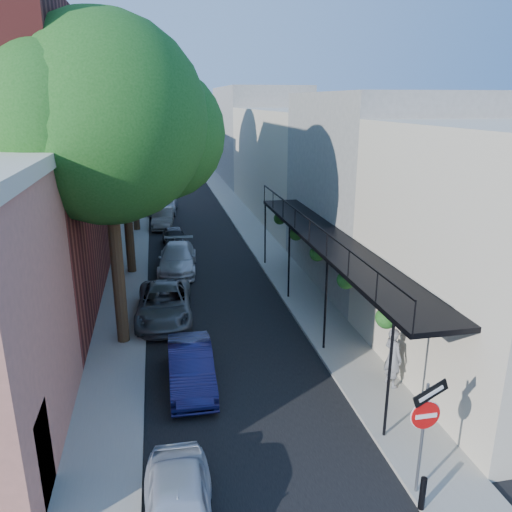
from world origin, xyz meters
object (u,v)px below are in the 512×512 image
oak_far (135,106)px  parked_car_b (191,367)px  oak_near (119,124)px  oak_mid (130,134)px  pedestrian (393,357)px  parked_car_a (178,512)px  parked_car_c (164,304)px  sign_post (425,420)px  bollard (423,493)px  parked_car_d (177,259)px  parked_car_g (162,205)px  parked_car_e (175,238)px  parked_car_f (163,218)px

oak_far → parked_car_b: size_ratio=3.04×
oak_near → oak_mid: oak_near is taller
oak_mid → pedestrian: bearing=-58.4°
parked_car_a → parked_car_c: bearing=91.5°
sign_post → parked_car_a: bearing=-179.2°
oak_near → oak_mid: (-0.05, 7.97, -0.82)m
bollard → pedestrian: size_ratio=0.42×
sign_post → parked_car_b: 7.50m
oak_mid → parked_car_d: bearing=-9.2°
pedestrian → parked_car_c: bearing=32.1°
parked_car_d → parked_car_g: parked_car_d is taller
sign_post → oak_mid: 19.14m
parked_car_b → oak_mid: bearing=99.8°
oak_mid → pedestrian: (7.99, -12.98, -5.98)m
parked_car_c → parked_car_d: bearing=85.0°
parked_car_g → parked_car_e: bearing=-81.7°
parked_car_c → parked_car_f: (0.24, 15.84, 0.00)m
oak_far → parked_car_d: (1.92, -9.36, -7.58)m
parked_car_d → parked_car_c: bearing=-92.6°
parked_car_c → sign_post: bearing=-61.0°
sign_post → oak_far: size_ratio=0.25×
oak_far → parked_car_f: (1.36, 0.46, -7.59)m
parked_car_d → parked_car_e: parked_car_d is taller
parked_car_a → parked_car_d: parked_car_d is taller
parked_car_a → parked_car_g: parked_car_g is taller
oak_far → parked_car_e: oak_far is taller
bollard → parked_car_d: size_ratio=0.17×
oak_near → oak_far: oak_far is taller
oak_near → parked_car_e: (1.97, 12.24, -7.29)m
sign_post → parked_car_b: sign_post is taller
bollard → parked_car_d: parked_car_d is taller
parked_car_b → parked_car_c: bearing=98.2°
oak_far → parked_car_b: (1.82, -20.62, -7.61)m
parked_car_b → sign_post: bearing=-49.8°
parked_car_a → pedestrian: size_ratio=1.95×
oak_near → parked_car_d: bearing=75.8°
oak_far → parked_car_b: bearing=-85.0°
parked_car_e → parked_car_f: size_ratio=0.85×
oak_far → pedestrian: bearing=-70.2°
parked_car_g → bollard: bearing=-76.1°
parked_car_c → oak_mid: bearing=103.2°
parked_car_a → pedestrian: (6.77, 4.35, 0.44)m
parked_car_c → parked_car_g: bearing=91.9°
bollard → oak_mid: (-6.42, 17.73, 6.54)m
parked_car_c → parked_car_e: (0.84, 10.61, -0.08)m
parked_car_a → parked_car_d: 17.03m
parked_car_a → parked_car_d: size_ratio=0.80×
sign_post → parked_car_f: (-5.16, 26.75, -1.37)m
parked_car_g → pedestrian: pedestrian is taller
oak_mid → bollard: bearing=-70.1°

